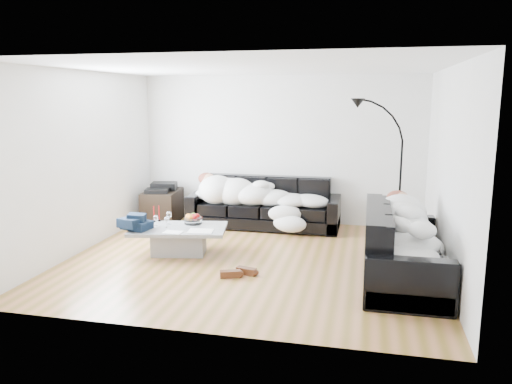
% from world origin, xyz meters
% --- Properties ---
extents(ground, '(5.00, 5.00, 0.00)m').
position_xyz_m(ground, '(0.00, 0.00, 0.00)').
color(ground, olive).
rests_on(ground, ground).
extents(wall_back, '(5.00, 0.02, 2.60)m').
position_xyz_m(wall_back, '(0.00, 2.25, 1.30)').
color(wall_back, silver).
rests_on(wall_back, ground).
extents(wall_left, '(0.02, 4.50, 2.60)m').
position_xyz_m(wall_left, '(-2.50, 0.00, 1.30)').
color(wall_left, silver).
rests_on(wall_left, ground).
extents(wall_right, '(0.02, 4.50, 2.60)m').
position_xyz_m(wall_right, '(2.50, 0.00, 1.30)').
color(wall_right, silver).
rests_on(wall_right, ground).
extents(ceiling, '(5.00, 5.00, 0.00)m').
position_xyz_m(ceiling, '(0.00, 0.00, 2.60)').
color(ceiling, white).
rests_on(ceiling, ground).
extents(sofa_back, '(2.59, 0.90, 0.85)m').
position_xyz_m(sofa_back, '(-0.20, 1.80, 0.42)').
color(sofa_back, black).
rests_on(sofa_back, ground).
extents(sofa_right, '(0.94, 2.19, 0.89)m').
position_xyz_m(sofa_right, '(2.00, -0.32, 0.44)').
color(sofa_right, black).
rests_on(sofa_right, ground).
extents(sleeper_back, '(2.19, 0.76, 0.44)m').
position_xyz_m(sleeper_back, '(-0.20, 1.75, 0.64)').
color(sleeper_back, white).
rests_on(sleeper_back, sofa_back).
extents(sleeper_right, '(0.79, 1.88, 0.46)m').
position_xyz_m(sleeper_right, '(2.00, -0.32, 0.65)').
color(sleeper_right, white).
rests_on(sleeper_right, sofa_right).
extents(teal_cushion, '(0.42, 0.38, 0.20)m').
position_xyz_m(teal_cushion, '(1.94, 0.36, 0.72)').
color(teal_cushion, '#0D5D4E').
rests_on(teal_cushion, sofa_right).
extents(coffee_table, '(1.46, 1.02, 0.39)m').
position_xyz_m(coffee_table, '(-1.07, 0.03, 0.19)').
color(coffee_table, '#939699').
rests_on(coffee_table, ground).
extents(fruit_bowl, '(0.30, 0.30, 0.16)m').
position_xyz_m(fruit_bowl, '(-0.94, 0.27, 0.47)').
color(fruit_bowl, white).
rests_on(fruit_bowl, coffee_table).
extents(wine_glass_a, '(0.09, 0.09, 0.19)m').
position_xyz_m(wine_glass_a, '(-1.28, 0.18, 0.48)').
color(wine_glass_a, white).
rests_on(wine_glass_a, coffee_table).
extents(wine_glass_b, '(0.09, 0.09, 0.16)m').
position_xyz_m(wine_glass_b, '(-1.42, 0.04, 0.47)').
color(wine_glass_b, white).
rests_on(wine_glass_b, coffee_table).
extents(wine_glass_c, '(0.07, 0.07, 0.15)m').
position_xyz_m(wine_glass_c, '(-1.24, -0.01, 0.47)').
color(wine_glass_c, white).
rests_on(wine_glass_c, coffee_table).
extents(candle_left, '(0.05, 0.05, 0.24)m').
position_xyz_m(candle_left, '(-1.55, 0.26, 0.51)').
color(candle_left, maroon).
rests_on(candle_left, coffee_table).
extents(candle_right, '(0.05, 0.05, 0.23)m').
position_xyz_m(candle_right, '(-1.49, 0.31, 0.51)').
color(candle_right, maroon).
rests_on(candle_right, coffee_table).
extents(newspaper_a, '(0.37, 0.30, 0.01)m').
position_xyz_m(newspaper_a, '(-0.70, -0.10, 0.40)').
color(newspaper_a, silver).
rests_on(newspaper_a, coffee_table).
extents(newspaper_b, '(0.26, 0.19, 0.01)m').
position_xyz_m(newspaper_b, '(-1.05, -0.24, 0.40)').
color(newspaper_b, silver).
rests_on(newspaper_b, coffee_table).
extents(navy_jacket, '(0.40, 0.33, 0.20)m').
position_xyz_m(navy_jacket, '(-1.65, -0.23, 0.57)').
color(navy_jacket, black).
rests_on(navy_jacket, coffee_table).
extents(shoes, '(0.48, 0.38, 0.10)m').
position_xyz_m(shoes, '(-0.01, -0.67, 0.05)').
color(shoes, '#472311').
rests_on(shoes, ground).
extents(av_cabinet, '(0.66, 0.89, 0.58)m').
position_xyz_m(av_cabinet, '(-2.05, 1.73, 0.29)').
color(av_cabinet, black).
rests_on(av_cabinet, ground).
extents(stereo, '(0.51, 0.43, 0.13)m').
position_xyz_m(stereo, '(-2.05, 1.73, 0.64)').
color(stereo, black).
rests_on(stereo, av_cabinet).
extents(floor_lamp, '(0.72, 0.31, 1.94)m').
position_xyz_m(floor_lamp, '(2.01, 1.20, 0.97)').
color(floor_lamp, black).
rests_on(floor_lamp, ground).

